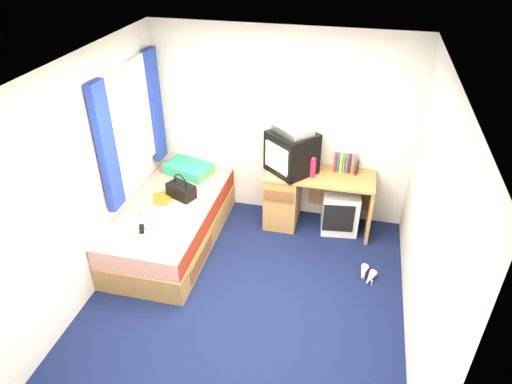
% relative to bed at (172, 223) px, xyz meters
% --- Properties ---
extents(ground, '(3.40, 3.40, 0.00)m').
position_rel_bed_xyz_m(ground, '(1.10, -0.70, -0.27)').
color(ground, '#0C1438').
rests_on(ground, ground).
extents(room_shell, '(3.40, 3.40, 3.40)m').
position_rel_bed_xyz_m(room_shell, '(1.10, -0.70, 1.18)').
color(room_shell, white).
rests_on(room_shell, ground).
extents(bed, '(1.01, 2.00, 0.54)m').
position_rel_bed_xyz_m(bed, '(0.00, 0.00, 0.00)').
color(bed, '#B18549').
rests_on(bed, ground).
extents(pillow, '(0.66, 0.51, 0.13)m').
position_rel_bed_xyz_m(pillow, '(-0.04, 0.74, 0.34)').
color(pillow, '#1B85B5').
rests_on(pillow, bed).
extents(desk, '(1.30, 0.55, 0.75)m').
position_rel_bed_xyz_m(desk, '(1.38, 0.74, 0.14)').
color(desk, '#B18549').
rests_on(desk, ground).
extents(storage_cube, '(0.49, 0.49, 0.55)m').
position_rel_bed_xyz_m(storage_cube, '(1.93, 0.74, 0.00)').
color(storage_cube, white).
rests_on(storage_cube, ground).
extents(crt_tv, '(0.68, 0.68, 0.50)m').
position_rel_bed_xyz_m(crt_tv, '(1.29, 0.74, 0.73)').
color(crt_tv, black).
rests_on(crt_tv, desk).
extents(vcr, '(0.53, 0.52, 0.08)m').
position_rel_bed_xyz_m(vcr, '(1.30, 0.74, 1.03)').
color(vcr, silver).
rests_on(vcr, crt_tv).
extents(book_row, '(0.27, 0.13, 0.20)m').
position_rel_bed_xyz_m(book_row, '(1.93, 0.90, 0.58)').
color(book_row, maroon).
rests_on(book_row, desk).
extents(picture_frame, '(0.04, 0.12, 0.14)m').
position_rel_bed_xyz_m(picture_frame, '(2.07, 0.86, 0.55)').
color(picture_frame, black).
rests_on(picture_frame, desk).
extents(pink_water_bottle, '(0.07, 0.07, 0.23)m').
position_rel_bed_xyz_m(pink_water_bottle, '(1.56, 0.66, 0.60)').
color(pink_water_bottle, '#CD1D4B').
rests_on(pink_water_bottle, desk).
extents(aerosol_can, '(0.06, 0.06, 0.18)m').
position_rel_bed_xyz_m(aerosol_can, '(1.53, 0.76, 0.57)').
color(aerosol_can, white).
rests_on(aerosol_can, desk).
extents(handbag, '(0.38, 0.31, 0.31)m').
position_rel_bed_xyz_m(handbag, '(0.08, 0.18, 0.36)').
color(handbag, black).
rests_on(handbag, bed).
extents(towel, '(0.31, 0.26, 0.10)m').
position_rel_bed_xyz_m(towel, '(0.18, -0.25, 0.32)').
color(towel, white).
rests_on(towel, bed).
extents(magazine, '(0.31, 0.34, 0.01)m').
position_rel_bed_xyz_m(magazine, '(-0.13, 0.08, 0.28)').
color(magazine, yellow).
rests_on(magazine, bed).
extents(water_bottle, '(0.20, 0.17, 0.07)m').
position_rel_bed_xyz_m(water_bottle, '(-0.16, -0.22, 0.31)').
color(water_bottle, white).
rests_on(water_bottle, bed).
extents(colour_swatch_fan, '(0.22, 0.07, 0.01)m').
position_rel_bed_xyz_m(colour_swatch_fan, '(-0.02, -0.49, 0.28)').
color(colour_swatch_fan, yellow).
rests_on(colour_swatch_fan, bed).
extents(remote_control, '(0.12, 0.17, 0.02)m').
position_rel_bed_xyz_m(remote_control, '(-0.10, -0.53, 0.28)').
color(remote_control, black).
rests_on(remote_control, bed).
extents(window_assembly, '(0.11, 1.42, 1.40)m').
position_rel_bed_xyz_m(window_assembly, '(-0.45, 0.20, 1.15)').
color(window_assembly, silver).
rests_on(window_assembly, room_shell).
extents(white_heels, '(0.22, 0.31, 0.09)m').
position_rel_bed_xyz_m(white_heels, '(2.31, -0.13, -0.23)').
color(white_heels, silver).
rests_on(white_heels, ground).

